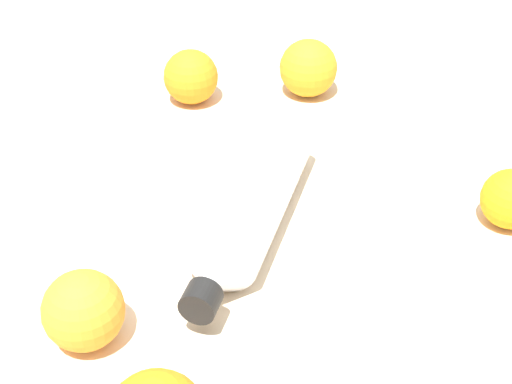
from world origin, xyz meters
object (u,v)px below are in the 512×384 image
(orange_0, at_px, (83,310))
(orange_1, at_px, (191,77))
(orange_2, at_px, (308,68))
(orange_3, at_px, (511,199))
(water_bottle, at_px, (250,205))

(orange_0, height_order, orange_1, orange_1)
(orange_2, relative_size, orange_3, 1.23)
(orange_1, bearing_deg, water_bottle, 96.34)
(water_bottle, relative_size, orange_2, 3.68)
(water_bottle, relative_size, orange_1, 3.95)
(orange_3, bearing_deg, orange_0, 12.18)
(orange_3, bearing_deg, orange_1, -46.64)
(orange_0, bearing_deg, orange_1, -107.61)
(water_bottle, bearing_deg, orange_3, 109.78)
(water_bottle, height_order, orange_1, same)
(orange_3, bearing_deg, orange_2, -65.35)
(orange_1, relative_size, orange_3, 1.14)
(orange_2, distance_m, orange_3, 0.35)
(water_bottle, bearing_deg, orange_1, -147.50)
(orange_0, xyz_separation_m, orange_1, (-0.13, -0.42, 0.00))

